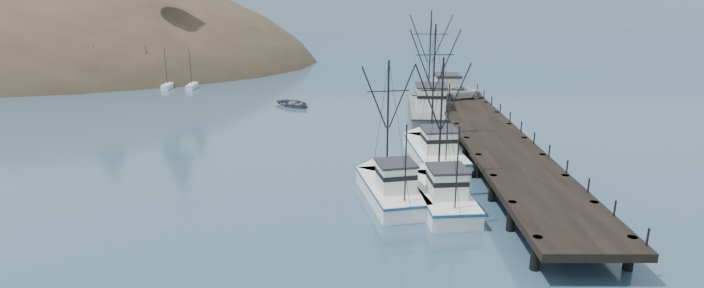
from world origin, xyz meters
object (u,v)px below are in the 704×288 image
trawler_near (441,193)px  pickup_truck (459,91)px  pier_shed (447,85)px  trawler_far (434,150)px  pier (495,141)px  work_vessel (429,110)px  motorboat (294,106)px  trawler_mid (390,188)px

trawler_near → pickup_truck: bearing=77.3°
pier_shed → trawler_near: bearing=-99.8°
trawler_far → pier: bearing=0.2°
work_vessel → pier_shed: (2.64, 3.94, 2.19)m
trawler_far → motorboat: bearing=124.6°
work_vessel → pier: bearing=-73.6°
trawler_mid → trawler_near: bearing=-16.9°
pier → work_vessel: bearing=106.4°
pier_shed → pickup_truck: size_ratio=0.55×
pier_shed → motorboat: bearing=169.1°
trawler_near → work_vessel: (2.31, 24.68, 0.41)m
work_vessel → pickup_truck: work_vessel is taller
trawler_mid → motorboat: size_ratio=1.99×
trawler_far → motorboat: trawler_far is taller
pier → pickup_truck: pickup_truck is taller
trawler_far → work_vessel: work_vessel is taller
pier → motorboat: bearing=133.4°
pickup_truck → motorboat: (-20.33, 4.30, -2.80)m
trawler_mid → pickup_truck: size_ratio=1.82×
trawler_near → motorboat: trawler_near is taller
work_vessel → trawler_near: bearing=-95.4°
pier_shed → motorboat: (-18.97, 3.65, -3.42)m
work_vessel → pier_shed: size_ratio=4.74×
trawler_mid → trawler_far: trawler_far is taller
trawler_far → motorboat: 26.36m
pier → trawler_far: 5.57m
pickup_truck → trawler_mid: bearing=140.3°
work_vessel → motorboat: bearing=155.1°
pier → pier_shed: pier_shed is taller
work_vessel → motorboat: work_vessel is taller
trawler_far → pier_shed: size_ratio=3.84×
work_vessel → trawler_mid: bearing=-104.1°
motorboat → trawler_near: bearing=-114.1°
motorboat → trawler_far: bearing=-103.0°
pier → trawler_mid: trawler_mid is taller
trawler_near → trawler_mid: bearing=163.1°
trawler_mid → pickup_truck: 28.72m
pier_shed → pier: bearing=-85.2°
trawler_near → motorboat: size_ratio=2.05×
pickup_truck → pier: bearing=161.0°
trawler_far → work_vessel: (1.36, 14.08, 0.41)m
pier → pickup_truck: size_ratio=7.63×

